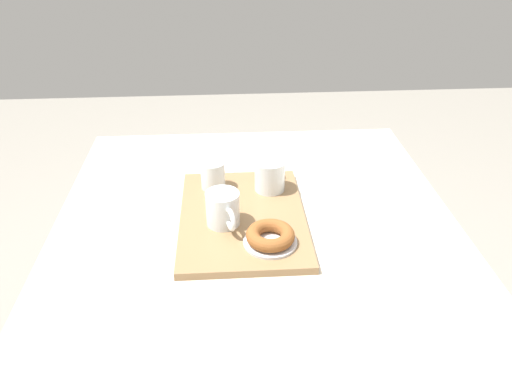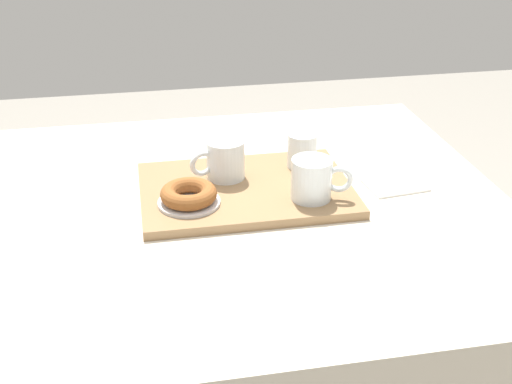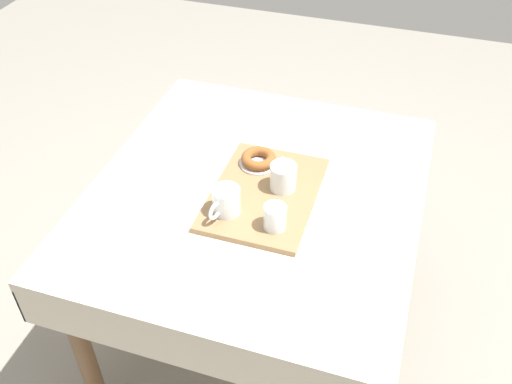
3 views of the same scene
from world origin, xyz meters
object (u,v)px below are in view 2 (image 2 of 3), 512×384
at_px(dining_table, 239,236).
at_px(donut_plate_left, 189,202).
at_px(tea_mug_left, 313,180).
at_px(tea_mug_right, 225,161).
at_px(paper_napkin, 395,185).
at_px(sugar_donut_left, 189,194).
at_px(serving_tray, 246,190).
at_px(water_glass_near, 302,152).

bearing_deg(dining_table, donut_plate_left, 13.26).
relative_size(tea_mug_left, tea_mug_right, 1.01).
relative_size(tea_mug_right, paper_napkin, 0.99).
height_order(tea_mug_right, donut_plate_left, tea_mug_right).
height_order(dining_table, tea_mug_right, tea_mug_right).
relative_size(sugar_donut_left, paper_napkin, 0.92).
height_order(dining_table, serving_tray, serving_tray).
bearing_deg(tea_mug_right, tea_mug_left, 141.22).
relative_size(serving_tray, paper_napkin, 3.58).
relative_size(dining_table, water_glass_near, 14.61).
distance_m(serving_tray, tea_mug_right, 0.08).
bearing_deg(paper_napkin, sugar_donut_left, 4.67).
bearing_deg(tea_mug_left, serving_tray, -33.15).
xyz_separation_m(serving_tray, sugar_donut_left, (0.13, 0.06, 0.03)).
distance_m(tea_mug_left, tea_mug_right, 0.22).
relative_size(water_glass_near, sugar_donut_left, 0.68).
bearing_deg(tea_mug_left, sugar_donut_left, -4.89).
bearing_deg(dining_table, paper_napkin, -177.94).
xyz_separation_m(donut_plate_left, sugar_donut_left, (0.00, 0.00, 0.02)).
distance_m(water_glass_near, sugar_donut_left, 0.32).
relative_size(water_glass_near, paper_napkin, 0.63).
xyz_separation_m(dining_table, tea_mug_right, (0.02, -0.09, 0.15)).
bearing_deg(water_glass_near, paper_napkin, 152.48).
distance_m(tea_mug_right, donut_plate_left, 0.15).
bearing_deg(paper_napkin, tea_mug_left, 15.99).
xyz_separation_m(dining_table, serving_tray, (-0.02, -0.04, 0.10)).
xyz_separation_m(dining_table, paper_napkin, (-0.37, -0.01, 0.09)).
relative_size(tea_mug_left, sugar_donut_left, 1.08).
xyz_separation_m(tea_mug_left, sugar_donut_left, (0.26, -0.02, -0.02)).
bearing_deg(donut_plate_left, tea_mug_left, 175.11).
height_order(tea_mug_left, paper_napkin, tea_mug_left).
distance_m(tea_mug_left, paper_napkin, 0.23).
bearing_deg(serving_tray, water_glass_near, -152.28).
distance_m(donut_plate_left, paper_napkin, 0.48).
xyz_separation_m(serving_tray, paper_napkin, (-0.35, 0.02, -0.01)).
bearing_deg(tea_mug_right, serving_tray, 127.43).
distance_m(sugar_donut_left, paper_napkin, 0.48).
xyz_separation_m(water_glass_near, sugar_donut_left, (0.28, 0.14, -0.01)).
bearing_deg(paper_napkin, serving_tray, -3.92).
bearing_deg(water_glass_near, sugar_donut_left, 26.58).
distance_m(tea_mug_left, sugar_donut_left, 0.26).
height_order(sugar_donut_left, paper_napkin, sugar_donut_left).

